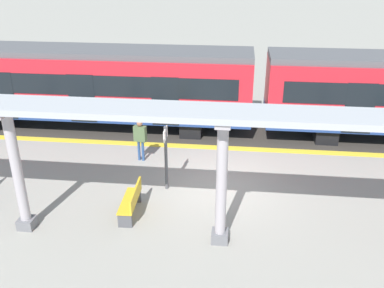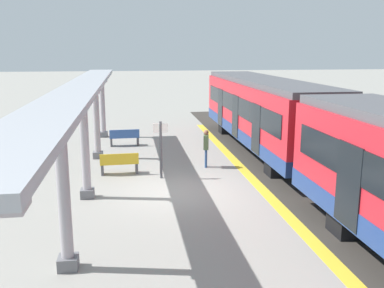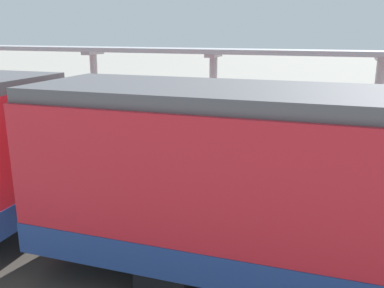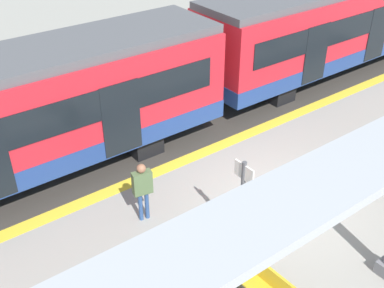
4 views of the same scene
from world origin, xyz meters
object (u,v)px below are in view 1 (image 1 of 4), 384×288
(bench_mid_platform, at_px, (132,201))
(platform_info_sign, at_px, (166,152))
(canopy_pillar_second, at_px, (17,171))
(train_near_carriage, at_px, (92,86))
(canopy_pillar_third, at_px, (221,182))
(passenger_waiting_near_edge, at_px, (140,136))

(bench_mid_platform, height_order, platform_info_sign, platform_info_sign)
(canopy_pillar_second, relative_size, platform_info_sign, 1.62)
(bench_mid_platform, bearing_deg, canopy_pillar_second, -69.96)
(train_near_carriage, bearing_deg, platform_info_sign, 38.50)
(train_near_carriage, relative_size, platform_info_sign, 6.29)
(canopy_pillar_second, height_order, canopy_pillar_third, same)
(platform_info_sign, bearing_deg, bench_mid_platform, -25.62)
(train_near_carriage, distance_m, bench_mid_platform, 7.73)
(canopy_pillar_second, xyz_separation_m, passenger_waiting_near_edge, (-4.58, 2.24, -0.82))
(canopy_pillar_third, height_order, bench_mid_platform, canopy_pillar_third)
(passenger_waiting_near_edge, bearing_deg, canopy_pillar_third, 34.87)
(canopy_pillar_second, bearing_deg, train_near_carriage, -175.58)
(train_near_carriage, relative_size, canopy_pillar_second, 3.88)
(train_near_carriage, xyz_separation_m, canopy_pillar_third, (7.82, 6.03, -0.02))
(canopy_pillar_third, bearing_deg, platform_info_sign, -144.09)
(train_near_carriage, height_order, platform_info_sign, train_near_carriage)
(train_near_carriage, bearing_deg, bench_mid_platform, 26.49)
(platform_info_sign, height_order, passenger_waiting_near_edge, platform_info_sign)
(platform_info_sign, bearing_deg, passenger_waiting_near_edge, -146.56)
(train_near_carriage, height_order, bench_mid_platform, train_near_carriage)
(train_near_carriage, height_order, canopy_pillar_second, canopy_pillar_second)
(bench_mid_platform, distance_m, platform_info_sign, 1.97)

